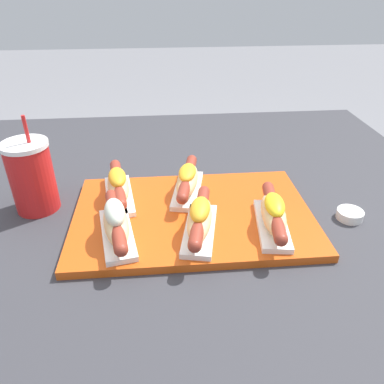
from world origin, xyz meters
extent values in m
plane|color=slate|center=(0.00, 0.00, 0.00)|extent=(12.00, 12.00, 0.00)
cube|color=#333338|center=(0.00, 0.00, 0.34)|extent=(1.47, 1.18, 0.69)
cube|color=#CC4C14|center=(0.05, -0.11, 0.70)|extent=(0.53, 0.35, 0.02)
cube|color=white|center=(-0.11, -0.18, 0.71)|extent=(0.09, 0.18, 0.01)
ellipsoid|color=#E5C184|center=(-0.11, -0.18, 0.74)|extent=(0.08, 0.16, 0.04)
cylinder|color=maroon|center=(-0.11, -0.18, 0.75)|extent=(0.06, 0.19, 0.03)
sphere|color=maroon|center=(-0.09, -0.28, 0.75)|extent=(0.03, 0.03, 0.03)
sphere|color=maroon|center=(-0.13, -0.09, 0.75)|extent=(0.03, 0.03, 0.03)
ellipsoid|color=silver|center=(-0.11, -0.18, 0.77)|extent=(0.05, 0.09, 0.04)
cube|color=white|center=(0.06, -0.18, 0.71)|extent=(0.09, 0.18, 0.01)
ellipsoid|color=#E5C184|center=(0.06, -0.18, 0.74)|extent=(0.08, 0.16, 0.04)
cylinder|color=maroon|center=(0.06, -0.18, 0.75)|extent=(0.06, 0.19, 0.03)
sphere|color=maroon|center=(0.04, -0.28, 0.75)|extent=(0.03, 0.03, 0.03)
sphere|color=maroon|center=(0.08, -0.09, 0.75)|extent=(0.03, 0.03, 0.03)
ellipsoid|color=gold|center=(0.06, -0.18, 0.76)|extent=(0.06, 0.09, 0.03)
cube|color=white|center=(0.21, -0.18, 0.71)|extent=(0.08, 0.18, 0.01)
ellipsoid|color=#E5C184|center=(0.21, -0.18, 0.74)|extent=(0.07, 0.16, 0.04)
cylinder|color=maroon|center=(0.21, -0.18, 0.75)|extent=(0.05, 0.19, 0.03)
sphere|color=maroon|center=(0.20, -0.27, 0.75)|extent=(0.03, 0.03, 0.03)
sphere|color=maroon|center=(0.22, -0.08, 0.75)|extent=(0.03, 0.03, 0.03)
ellipsoid|color=yellow|center=(0.21, -0.18, 0.76)|extent=(0.05, 0.09, 0.03)
cube|color=white|center=(-0.12, -0.03, 0.71)|extent=(0.09, 0.18, 0.01)
ellipsoid|color=#E5C184|center=(-0.12, -0.03, 0.74)|extent=(0.07, 0.16, 0.04)
cylinder|color=maroon|center=(-0.12, -0.03, 0.75)|extent=(0.05, 0.19, 0.03)
sphere|color=maroon|center=(-0.10, -0.13, 0.75)|extent=(0.03, 0.03, 0.03)
sphere|color=maroon|center=(-0.13, 0.06, 0.75)|extent=(0.03, 0.03, 0.03)
ellipsoid|color=gold|center=(-0.12, -0.03, 0.76)|extent=(0.05, 0.09, 0.03)
cube|color=white|center=(0.05, -0.02, 0.71)|extent=(0.09, 0.18, 0.01)
ellipsoid|color=#E5C184|center=(0.05, -0.02, 0.74)|extent=(0.08, 0.16, 0.04)
cylinder|color=maroon|center=(0.05, -0.02, 0.75)|extent=(0.06, 0.19, 0.03)
sphere|color=maroon|center=(0.03, -0.11, 0.75)|extent=(0.03, 0.03, 0.03)
sphere|color=maroon|center=(0.07, 0.07, 0.75)|extent=(0.03, 0.03, 0.03)
ellipsoid|color=gold|center=(0.05, -0.02, 0.76)|extent=(0.06, 0.09, 0.02)
cylinder|color=white|center=(0.40, -0.14, 0.70)|extent=(0.06, 0.06, 0.02)
cylinder|color=beige|center=(0.40, -0.14, 0.71)|extent=(0.05, 0.05, 0.01)
cylinder|color=red|center=(-0.31, -0.03, 0.77)|extent=(0.10, 0.10, 0.16)
cylinder|color=white|center=(-0.31, -0.03, 0.85)|extent=(0.10, 0.10, 0.01)
cylinder|color=red|center=(-0.29, -0.03, 0.89)|extent=(0.01, 0.01, 0.06)
camera|label=1|loc=(-0.01, -0.80, 1.18)|focal=35.00mm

